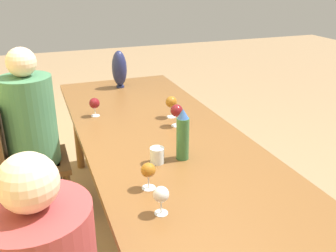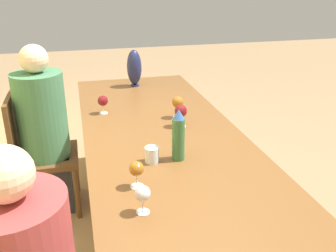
# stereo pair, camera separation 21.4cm
# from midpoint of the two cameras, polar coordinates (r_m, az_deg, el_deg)

# --- Properties ---
(ground_plane) EXTENTS (14.00, 14.00, 0.00)m
(ground_plane) POSITION_cam_midpoint_polar(r_m,az_deg,el_deg) (2.58, -2.24, -18.66)
(ground_plane) COLOR #937551
(dining_table) EXTENTS (2.93, 0.95, 0.78)m
(dining_table) POSITION_cam_midpoint_polar(r_m,az_deg,el_deg) (2.18, -2.53, -4.36)
(dining_table) COLOR brown
(dining_table) RESTS_ON ground_plane
(water_bottle) EXTENTS (0.07, 0.07, 0.28)m
(water_bottle) POSITION_cam_midpoint_polar(r_m,az_deg,el_deg) (1.93, -0.99, -1.47)
(water_bottle) COLOR #336638
(water_bottle) RESTS_ON dining_table
(water_tumbler) EXTENTS (0.07, 0.07, 0.08)m
(water_tumbler) POSITION_cam_midpoint_polar(r_m,az_deg,el_deg) (1.93, -4.84, -4.55)
(water_tumbler) COLOR silver
(water_tumbler) RESTS_ON dining_table
(vase) EXTENTS (0.12, 0.12, 0.31)m
(vase) POSITION_cam_midpoint_polar(r_m,az_deg,el_deg) (3.21, -9.41, 8.58)
(vase) COLOR #1E234C
(vase) RESTS_ON dining_table
(wine_glass_0) EXTENTS (0.08, 0.08, 0.15)m
(wine_glass_0) POSITION_cam_midpoint_polar(r_m,az_deg,el_deg) (2.51, -1.94, 3.58)
(wine_glass_0) COLOR silver
(wine_glass_0) RESTS_ON dining_table
(wine_glass_1) EXTENTS (0.08, 0.08, 0.14)m
(wine_glass_1) POSITION_cam_midpoint_polar(r_m,az_deg,el_deg) (2.36, -1.26, 2.24)
(wine_glass_1) COLOR silver
(wine_glass_1) RESTS_ON dining_table
(wine_glass_2) EXTENTS (0.07, 0.07, 0.13)m
(wine_glass_2) POSITION_cam_midpoint_polar(r_m,az_deg,el_deg) (2.60, -13.48, 3.30)
(wine_glass_2) COLOR silver
(wine_glass_2) RESTS_ON dining_table
(wine_glass_3) EXTENTS (0.07, 0.07, 0.13)m
(wine_glass_3) POSITION_cam_midpoint_polar(r_m,az_deg,el_deg) (1.53, -5.15, -10.55)
(wine_glass_3) COLOR silver
(wine_glass_3) RESTS_ON dining_table
(wine_glass_4) EXTENTS (0.07, 0.07, 0.13)m
(wine_glass_4) POSITION_cam_midpoint_polar(r_m,az_deg,el_deg) (1.70, -6.66, -6.89)
(wine_glass_4) COLOR silver
(wine_glass_4) RESTS_ON dining_table
(chair_far) EXTENTS (0.44, 0.44, 0.91)m
(chair_far) POSITION_cam_midpoint_polar(r_m,az_deg,el_deg) (2.85, -23.02, -4.57)
(chair_far) COLOR brown
(chair_far) RESTS_ON ground_plane
(person_far) EXTENTS (0.35, 0.35, 1.26)m
(person_far) POSITION_cam_midpoint_polar(r_m,az_deg,el_deg) (2.77, -21.87, -0.97)
(person_far) COLOR #2D2D38
(person_far) RESTS_ON ground_plane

